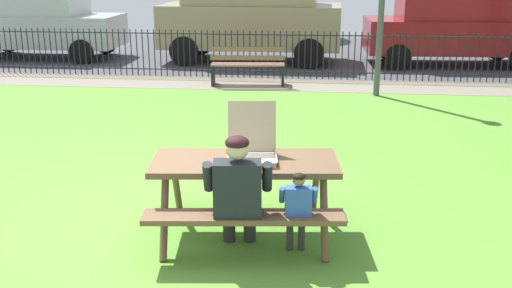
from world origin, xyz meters
TOP-DOWN VIEW (x-y plane):
  - ground at (0.00, 1.94)m, footprint 28.00×11.88m
  - cobblestone_walkway at (0.00, 7.18)m, footprint 28.00×1.40m
  - street_asphalt at (0.00, 11.73)m, footprint 28.00×7.71m
  - picnic_table_foreground at (1.03, -0.21)m, footprint 1.94×1.66m
  - pizza_box_open at (1.09, -0.12)m, footprint 0.53×0.58m
  - adult_at_table at (1.03, -0.71)m, footprint 0.63×0.62m
  - child_at_table at (1.56, -0.68)m, footprint 0.35×0.34m
  - iron_fence_streetside at (-0.00, 7.88)m, footprint 18.63×0.03m
  - park_bench_center at (0.19, 7.04)m, footprint 1.63×0.59m
  - parked_car_far_left at (-5.98, 10.19)m, footprint 4.41×1.92m
  - parked_car_left at (-0.09, 10.19)m, footprint 4.75×2.16m
  - parked_car_center at (5.10, 10.19)m, footprint 4.47×2.06m

SIDE VIEW (x-z plane):
  - ground at x=0.00m, z-range -0.02..0.00m
  - street_asphalt at x=0.00m, z-range -0.01..0.00m
  - cobblestone_walkway at x=0.00m, z-range -0.01..0.00m
  - park_bench_center at x=0.19m, z-range -0.01..0.84m
  - child_at_table at x=1.56m, z-range 0.09..0.94m
  - iron_fence_streetside at x=0.00m, z-range 0.01..1.09m
  - picnic_table_foreground at x=1.03m, z-range 0.20..0.99m
  - adult_at_table at x=1.03m, z-range 0.06..1.25m
  - pizza_box_open at x=1.09m, z-range 0.63..1.16m
  - parked_car_far_left at x=-5.98m, z-range 0.04..1.98m
  - parked_car_center at x=5.10m, z-range 0.04..1.98m
  - parked_car_left at x=-0.09m, z-range 0.08..2.54m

